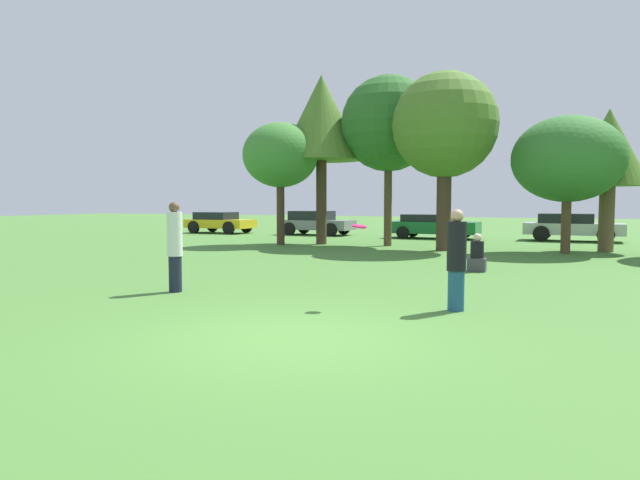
{
  "coord_description": "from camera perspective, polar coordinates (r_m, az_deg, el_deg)",
  "views": [
    {
      "loc": [
        3.36,
        -6.87,
        1.83
      ],
      "look_at": [
        -1.04,
        3.52,
        1.07
      ],
      "focal_mm": 32.23,
      "sensor_mm": 36.0,
      "label": 1
    }
  ],
  "objects": [
    {
      "name": "tree_1",
      "position": [
        24.69,
        0.14,
        11.94
      ],
      "size": [
        3.58,
        3.58,
        7.14
      ],
      "color": "#473323",
      "rests_on": "ground"
    },
    {
      "name": "person_thrower",
      "position": [
        11.91,
        -14.22,
        -0.59
      ],
      "size": [
        0.31,
        0.31,
        1.82
      ],
      "rotation": [
        0.0,
        0.0,
        0.03
      ],
      "color": "#191E33",
      "rests_on": "ground"
    },
    {
      "name": "tree_5",
      "position": [
        23.23,
        26.74,
        8.03
      ],
      "size": [
        2.76,
        2.76,
        5.14
      ],
      "color": "brown",
      "rests_on": "ground"
    },
    {
      "name": "parked_car_green",
      "position": [
        28.74,
        11.13,
        1.42
      ],
      "size": [
        4.34,
        2.07,
        1.18
      ],
      "rotation": [
        0.0,
        0.0,
        -0.04
      ],
      "color": "#196633",
      "rests_on": "ground"
    },
    {
      "name": "tree_0",
      "position": [
        24.2,
        -3.96,
        8.36
      ],
      "size": [
        3.14,
        3.14,
        5.1
      ],
      "color": "#473323",
      "rests_on": "ground"
    },
    {
      "name": "parked_car_grey",
      "position": [
        31.14,
        -0.47,
        1.78
      ],
      "size": [
        4.01,
        2.02,
        1.31
      ],
      "rotation": [
        0.0,
        0.0,
        -0.04
      ],
      "color": "slate",
      "rests_on": "ground"
    },
    {
      "name": "parked_car_yellow",
      "position": [
        33.53,
        -9.99,
        1.81
      ],
      "size": [
        3.91,
        2.11,
        1.2
      ],
      "rotation": [
        0.0,
        0.0,
        -0.04
      ],
      "color": "gold",
      "rests_on": "ground"
    },
    {
      "name": "bystander_sitting",
      "position": [
        15.52,
        15.32,
        -1.56
      ],
      "size": [
        0.46,
        0.38,
        0.99
      ],
      "color": "#3F3F47",
      "rests_on": "ground"
    },
    {
      "name": "tree_4",
      "position": [
        21.94,
        23.38,
        7.37
      ],
      "size": [
        3.81,
        3.81,
        4.8
      ],
      "color": "brown",
      "rests_on": "ground"
    },
    {
      "name": "frisbee",
      "position": [
        9.93,
        3.93,
        1.36
      ],
      "size": [
        0.25,
        0.25,
        0.08
      ],
      "color": "#F21E72"
    },
    {
      "name": "parked_car_silver",
      "position": [
        28.69,
        23.69,
        1.27
      ],
      "size": [
        4.3,
        2.1,
        1.26
      ],
      "rotation": [
        0.0,
        0.0,
        -0.04
      ],
      "color": "#B2B2B7",
      "rests_on": "ground"
    },
    {
      "name": "tree_2",
      "position": [
        23.9,
        6.82,
        11.35
      ],
      "size": [
        3.87,
        3.87,
        6.91
      ],
      "color": "brown",
      "rests_on": "ground"
    },
    {
      "name": "person_catcher",
      "position": [
        9.84,
        13.4,
        -1.92
      ],
      "size": [
        0.32,
        0.32,
        1.7
      ],
      "rotation": [
        0.0,
        0.0,
        -3.11
      ],
      "color": "navy",
      "rests_on": "ground"
    },
    {
      "name": "ground_plane",
      "position": [
        7.86,
        -3.1,
        -9.62
      ],
      "size": [
        120.0,
        120.0,
        0.0
      ],
      "primitive_type": "plane",
      "color": "#477A33"
    },
    {
      "name": "tree_3",
      "position": [
        21.94,
        12.3,
        10.99
      ],
      "size": [
        3.88,
        3.88,
        6.57
      ],
      "color": "#473323",
      "rests_on": "ground"
    }
  ]
}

